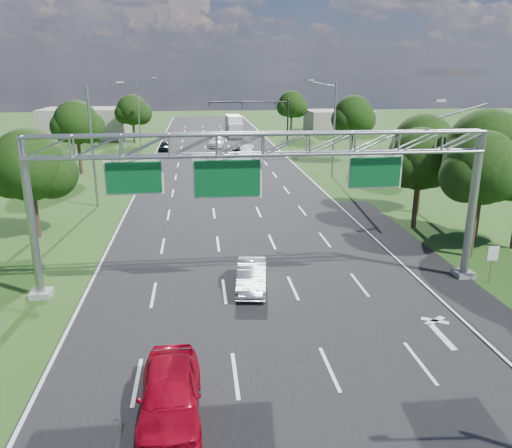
{
  "coord_description": "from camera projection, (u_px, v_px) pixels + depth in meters",
  "views": [
    {
      "loc": [
        -2.89,
        -12.12,
        10.82
      ],
      "look_at": [
        -0.07,
        12.19,
        3.39
      ],
      "focal_mm": 35.0,
      "sensor_mm": 36.0,
      "label": 1
    }
  ],
  "objects": [
    {
      "name": "streetlight_l_far",
      "position": [
        140.0,
        110.0,
        73.89
      ],
      "size": [
        2.97,
        0.22,
        10.16
      ],
      "color": "gray",
      "rests_on": "ground"
    },
    {
      "name": "car_queue_b",
      "position": [
        234.0,
        153.0,
        66.26
      ],
      "size": [
        2.46,
        4.4,
        1.16
      ],
      "primitive_type": "imported",
      "rotation": [
        0.0,
        0.0,
        0.13
      ],
      "color": "black",
      "rests_on": "ground"
    },
    {
      "name": "tree_verge_re",
      "position": [
        292.0,
        106.0,
        89.2
      ],
      "size": [
        5.76,
        4.8,
        7.84
      ],
      "color": "#2D2116",
      "rests_on": "ground"
    },
    {
      "name": "building_right",
      "position": [
        339.0,
        121.0,
        94.99
      ],
      "size": [
        12.0,
        9.0,
        4.0
      ],
      "primitive_type": "cube",
      "color": "gray",
      "rests_on": "ground"
    },
    {
      "name": "streetlight_r_mid",
      "position": [
        332.0,
        125.0,
        52.63
      ],
      "size": [
        2.97,
        0.22,
        10.16
      ],
      "color": "gray",
      "rests_on": "ground"
    },
    {
      "name": "traffic_signal",
      "position": [
        265.0,
        111.0,
        76.09
      ],
      "size": [
        12.21,
        0.24,
        7.0
      ],
      "color": "black",
      "rests_on": "ground"
    },
    {
      "name": "tree_verge_rd",
      "position": [
        353.0,
        117.0,
        60.78
      ],
      "size": [
        5.76,
        4.8,
        8.28
      ],
      "color": "#2D2116",
      "rests_on": "ground"
    },
    {
      "name": "silver_sedan",
      "position": [
        252.0,
        276.0,
        25.92
      ],
      "size": [
        2.03,
        4.42,
        1.4
      ],
      "primitive_type": "imported",
      "rotation": [
        0.0,
        0.0,
        -0.13
      ],
      "color": "#A8ACB3",
      "rests_on": "ground"
    },
    {
      "name": "road_flare",
      "position": [
        425.0,
        264.0,
        29.42
      ],
      "size": [
        3.0,
        30.0,
        0.02
      ],
      "primitive_type": "cube",
      "color": "black",
      "rests_on": "ground"
    },
    {
      "name": "car_queue_a",
      "position": [
        217.0,
        142.0,
        75.99
      ],
      "size": [
        2.7,
        5.41,
        1.51
      ],
      "primitive_type": "imported",
      "rotation": [
        0.0,
        0.0,
        -0.12
      ],
      "color": "white",
      "rests_on": "ground"
    },
    {
      "name": "streetlight_l_near",
      "position": [
        94.0,
        140.0,
        40.63
      ],
      "size": [
        2.97,
        0.22,
        10.16
      ],
      "color": "gray",
      "rests_on": "ground"
    },
    {
      "name": "building_left",
      "position": [
        86.0,
        123.0,
        85.96
      ],
      "size": [
        14.0,
        10.0,
        5.0
      ],
      "primitive_type": "cube",
      "color": "gray",
      "rests_on": "ground"
    },
    {
      "name": "road",
      "position": [
        233.0,
        202.0,
        43.5
      ],
      "size": [
        18.0,
        180.0,
        0.02
      ],
      "primitive_type": "cube",
      "color": "black",
      "rests_on": "ground"
    },
    {
      "name": "car_queue_d",
      "position": [
        245.0,
        151.0,
        66.87
      ],
      "size": [
        1.99,
        4.63,
        1.48
      ],
      "primitive_type": "imported",
      "rotation": [
        0.0,
        0.0,
        0.1
      ],
      "color": "silver",
      "rests_on": "ground"
    },
    {
      "name": "ground",
      "position": [
        233.0,
        202.0,
        43.5
      ],
      "size": [
        220.0,
        220.0,
        0.0
      ],
      "primitive_type": "plane",
      "color": "#224715",
      "rests_on": "ground"
    },
    {
      "name": "regulatory_sign",
      "position": [
        493.0,
        257.0,
        26.35
      ],
      "size": [
        0.6,
        0.08,
        2.1
      ],
      "color": "gray",
      "rests_on": "ground"
    },
    {
      "name": "tree_cluster_right",
      "position": [
        465.0,
        159.0,
        33.31
      ],
      "size": [
        9.91,
        14.6,
        8.68
      ],
      "color": "#2D2116",
      "rests_on": "ground"
    },
    {
      "name": "red_coupe",
      "position": [
        170.0,
        393.0,
        16.19
      ],
      "size": [
        2.06,
        5.02,
        1.71
      ],
      "primitive_type": "imported",
      "rotation": [
        0.0,
        0.0,
        0.01
      ],
      "color": "#B80820",
      "rests_on": "ground"
    },
    {
      "name": "car_queue_c",
      "position": [
        165.0,
        146.0,
        72.07
      ],
      "size": [
        1.8,
        4.0,
        1.33
      ],
      "primitive_type": "imported",
      "rotation": [
        0.0,
        0.0,
        -0.06
      ],
      "color": "black",
      "rests_on": "ground"
    },
    {
      "name": "tree_verge_la",
      "position": [
        31.0,
        168.0,
        33.01
      ],
      "size": [
        5.76,
        4.8,
        7.4
      ],
      "color": "#2D2116",
      "rests_on": "ground"
    },
    {
      "name": "sign_gantry",
      "position": [
        265.0,
        156.0,
        24.42
      ],
      "size": [
        23.5,
        1.0,
        9.56
      ],
      "color": "gray",
      "rests_on": "ground"
    },
    {
      "name": "box_truck",
      "position": [
        234.0,
        125.0,
        91.0
      ],
      "size": [
        2.77,
        8.89,
        3.34
      ],
      "rotation": [
        0.0,
        0.0,
        0.04
      ],
      "color": "silver",
      "rests_on": "ground"
    },
    {
      "name": "tree_verge_lc",
      "position": [
        133.0,
        111.0,
        78.68
      ],
      "size": [
        5.76,
        4.8,
        7.62
      ],
      "color": "#2D2116",
      "rests_on": "ground"
    },
    {
      "name": "tree_verge_lb",
      "position": [
        77.0,
        124.0,
        54.46
      ],
      "size": [
        5.76,
        4.8,
        8.06
      ],
      "color": "#2D2116",
      "rests_on": "ground"
    }
  ]
}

